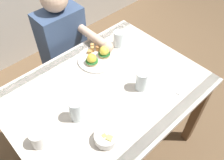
# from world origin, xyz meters

# --- Properties ---
(ground_plane) EXTENTS (6.00, 6.00, 0.00)m
(ground_plane) POSITION_xyz_m (0.00, 0.00, 0.00)
(ground_plane) COLOR brown
(dining_table) EXTENTS (1.20, 0.90, 0.74)m
(dining_table) POSITION_xyz_m (0.00, 0.00, 0.63)
(dining_table) COLOR silver
(dining_table) RESTS_ON ground_plane
(eggs_benedict_plate) EXTENTS (0.27, 0.27, 0.09)m
(eggs_benedict_plate) POSITION_xyz_m (0.13, 0.23, 0.76)
(eggs_benedict_plate) COLOR white
(eggs_benedict_plate) RESTS_ON dining_table
(fruit_bowl) EXTENTS (0.12, 0.12, 0.06)m
(fruit_bowl) POSITION_xyz_m (-0.23, -0.26, 0.77)
(fruit_bowl) COLOR white
(fruit_bowl) RESTS_ON dining_table
(coffee_mug) EXTENTS (0.11, 0.08, 0.09)m
(coffee_mug) POSITION_xyz_m (-0.48, -0.04, 0.79)
(coffee_mug) COLOR white
(coffee_mug) RESTS_ON dining_table
(fork) EXTENTS (0.16, 0.05, 0.00)m
(fork) POSITION_xyz_m (0.35, -0.32, 0.74)
(fork) COLOR silver
(fork) RESTS_ON dining_table
(water_glass_near) EXTENTS (0.07, 0.07, 0.14)m
(water_glass_near) POSITION_xyz_m (-0.25, -0.05, 0.80)
(water_glass_near) COLOR silver
(water_glass_near) RESTS_ON dining_table
(water_glass_far) EXTENTS (0.07, 0.07, 0.12)m
(water_glass_far) POSITION_xyz_m (0.34, 0.25, 0.79)
(water_glass_far) COLOR silver
(water_glass_far) RESTS_ON dining_table
(water_glass_extra) EXTENTS (0.07, 0.07, 0.13)m
(water_glass_extra) POSITION_xyz_m (0.16, -0.14, 0.80)
(water_glass_extra) COLOR silver
(water_glass_extra) RESTS_ON dining_table
(diner_person) EXTENTS (0.34, 0.54, 1.14)m
(diner_person) POSITION_xyz_m (0.11, 0.60, 0.65)
(diner_person) COLOR #33333D
(diner_person) RESTS_ON ground_plane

